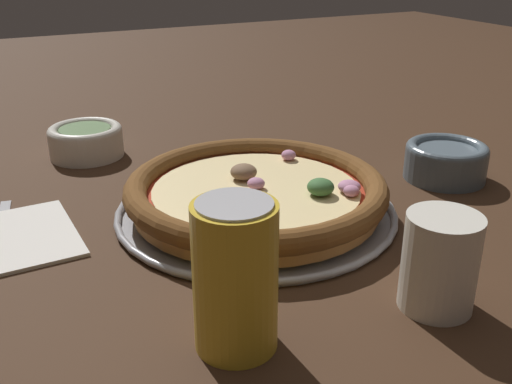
# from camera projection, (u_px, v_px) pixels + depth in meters

# --- Properties ---
(ground_plane) EXTENTS (3.00, 3.00, 0.00)m
(ground_plane) POSITION_uv_depth(u_px,v_px,m) (256.00, 215.00, 0.70)
(ground_plane) COLOR #3D2616
(pizza_tray) EXTENTS (0.33, 0.33, 0.01)m
(pizza_tray) POSITION_uv_depth(u_px,v_px,m) (256.00, 211.00, 0.70)
(pizza_tray) COLOR #9E9EA3
(pizza_tray) RESTS_ON ground_plane
(pizza) EXTENTS (0.30, 0.30, 0.04)m
(pizza) POSITION_uv_depth(u_px,v_px,m) (256.00, 192.00, 0.69)
(pizza) COLOR #BC7F42
(pizza) RESTS_ON pizza_tray
(bowl_near) EXTENTS (0.11, 0.11, 0.05)m
(bowl_near) POSITION_uv_depth(u_px,v_px,m) (446.00, 160.00, 0.79)
(bowl_near) COLOR slate
(bowl_near) RESTS_ON ground_plane
(bowl_far) EXTENTS (0.11, 0.11, 0.05)m
(bowl_far) POSITION_uv_depth(u_px,v_px,m) (86.00, 140.00, 0.88)
(bowl_far) COLOR silver
(bowl_far) RESTS_ON ground_plane
(drinking_cup) EXTENTS (0.07, 0.07, 0.09)m
(drinking_cup) POSITION_uv_depth(u_px,v_px,m) (440.00, 262.00, 0.51)
(drinking_cup) COLOR silver
(drinking_cup) RESTS_ON ground_plane
(napkin) EXTENTS (0.15, 0.13, 0.01)m
(napkin) POSITION_uv_depth(u_px,v_px,m) (16.00, 236.00, 0.64)
(napkin) COLOR white
(napkin) RESTS_ON ground_plane
(fork) EXTENTS (0.17, 0.04, 0.00)m
(fork) POSITION_uv_depth(u_px,v_px,m) (0.00, 235.00, 0.65)
(fork) COLOR #B7B7BC
(fork) RESTS_ON ground_plane
(beverage_can) EXTENTS (0.07, 0.07, 0.12)m
(beverage_can) POSITION_uv_depth(u_px,v_px,m) (235.00, 277.00, 0.46)
(beverage_can) COLOR gold
(beverage_can) RESTS_ON ground_plane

